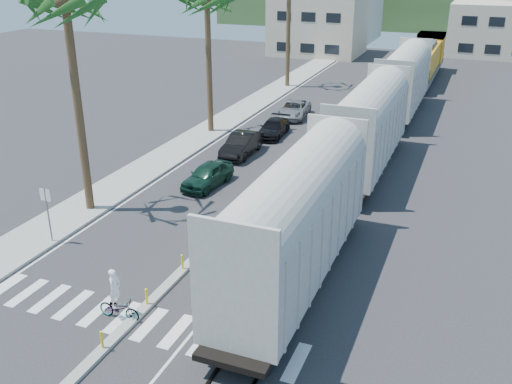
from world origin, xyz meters
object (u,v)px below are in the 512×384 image
car_lead (208,175)px  street_sign (47,207)px  cyclist (118,303)px  car_second (242,144)px

car_lead → street_sign: bearing=-106.2°
street_sign → car_lead: 10.43m
cyclist → street_sign: bearing=57.9°
street_sign → cyclist: bearing=-31.3°
street_sign → cyclist: (6.69, -4.07, -1.27)m
cyclist → car_lead: bearing=11.0°
car_lead → car_second: (-0.35, 6.17, 0.06)m
street_sign → car_lead: (3.83, 9.62, -1.25)m
street_sign → cyclist: street_sign is taller
car_lead → car_second: car_second is taller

